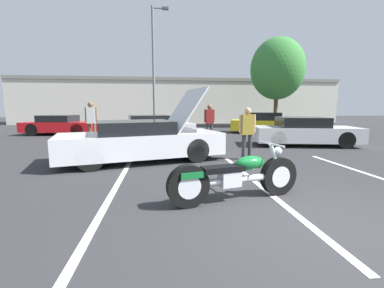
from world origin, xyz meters
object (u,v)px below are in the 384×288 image
at_px(light_pole, 154,64).
at_px(parked_car_right_row, 266,123).
at_px(parked_car_mid_left_row, 151,127).
at_px(parked_car_left_row, 61,125).
at_px(tree_background, 277,69).
at_px(spectator_by_show_car, 91,119).
at_px(parked_car_mid_right_row, 304,132).
at_px(spectator_midground, 247,129).
at_px(motorcycle, 236,177).
at_px(show_car_hood_open, 142,140).
at_px(spectator_near_motorcycle, 209,119).

bearing_deg(light_pole, parked_car_right_row, -28.63).
height_order(parked_car_mid_left_row, parked_car_left_row, parked_car_mid_left_row).
bearing_deg(tree_background, spectator_by_show_car, -145.67).
bearing_deg(parked_car_mid_right_row, spectator_midground, -132.15).
bearing_deg(tree_background, light_pole, -172.00).
bearing_deg(tree_background, motorcycle, -116.58).
height_order(show_car_hood_open, parked_car_left_row, show_car_hood_open).
bearing_deg(motorcycle, spectator_by_show_car, 106.31).
height_order(light_pole, parked_car_left_row, light_pole).
bearing_deg(show_car_hood_open, motorcycle, -77.17).
bearing_deg(light_pole, show_car_hood_open, -90.84).
bearing_deg(parked_car_mid_right_row, tree_background, 82.69).
relative_size(parked_car_left_row, parked_car_mid_right_row, 0.95).
bearing_deg(motorcycle, light_pole, 83.11).
xyz_separation_m(show_car_hood_open, parked_car_right_row, (7.09, 7.44, -0.02)).
distance_m(tree_background, parked_car_left_row, 16.53).
bearing_deg(parked_car_mid_left_row, parked_car_left_row, 148.40).
xyz_separation_m(show_car_hood_open, parked_car_mid_left_row, (0.04, 6.10, -0.05)).
relative_size(show_car_hood_open, parked_car_mid_left_row, 1.09).
relative_size(show_car_hood_open, spectator_by_show_car, 2.75).
bearing_deg(spectator_midground, parked_car_left_row, 135.75).
bearing_deg(parked_car_mid_right_row, motorcycle, -117.52).
bearing_deg(spectator_near_motorcycle, spectator_by_show_car, -178.44).
height_order(parked_car_right_row, parked_car_left_row, parked_car_right_row).
bearing_deg(parked_car_mid_left_row, parked_car_right_row, -0.11).
relative_size(motorcycle, spectator_by_show_car, 1.34).
xyz_separation_m(parked_car_right_row, spectator_midground, (-3.85, -7.67, 0.35)).
bearing_deg(parked_car_left_row, spectator_near_motorcycle, -19.93).
height_order(motorcycle, spectator_midground, spectator_midground).
bearing_deg(spectator_by_show_car, parked_car_left_row, 124.56).
distance_m(motorcycle, spectator_near_motorcycle, 7.93).
bearing_deg(spectator_by_show_car, spectator_near_motorcycle, 1.56).
height_order(show_car_hood_open, parked_car_mid_right_row, show_car_hood_open).
bearing_deg(parked_car_mid_left_row, light_pole, 77.78).
bearing_deg(parked_car_mid_left_row, spectator_midground, -74.07).
bearing_deg(parked_car_mid_right_row, light_pole, 136.97).
bearing_deg(spectator_midground, parked_car_mid_left_row, 116.82).
distance_m(parked_car_mid_left_row, parked_car_left_row, 5.76).
distance_m(light_pole, tree_background, 9.96).
relative_size(show_car_hood_open, parked_car_mid_right_row, 1.15).
height_order(parked_car_mid_left_row, spectator_midground, spectator_midground).
bearing_deg(light_pole, tree_background, 8.00).
relative_size(parked_car_mid_right_row, spectator_near_motorcycle, 2.54).
height_order(parked_car_left_row, spectator_by_show_car, spectator_by_show_car).
bearing_deg(parked_car_left_row, spectator_by_show_car, -49.69).
height_order(light_pole, spectator_by_show_car, light_pole).
bearing_deg(light_pole, parked_car_mid_right_row, -53.96).
xyz_separation_m(motorcycle, spectator_midground, (1.35, 3.43, 0.53)).
relative_size(show_car_hood_open, parked_car_left_row, 1.20).
bearing_deg(parked_car_left_row, parked_car_right_row, 2.53).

